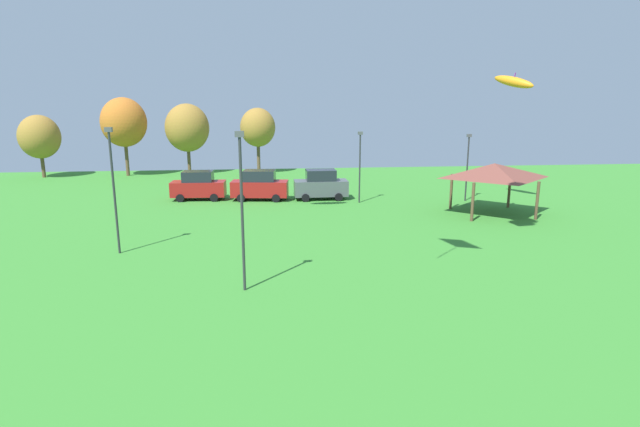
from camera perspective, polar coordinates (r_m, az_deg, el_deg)
kite_flying_2 at (r=40.66m, az=21.25°, el=13.86°), size 2.40×3.17×1.40m
parked_car_leftmost at (r=41.47m, az=-13.73°, el=3.10°), size 4.34×2.09×2.34m
parked_car_second_from_left at (r=40.45m, az=-6.91°, el=3.20°), size 4.68×2.40×2.43m
parked_car_third_from_left at (r=40.46m, az=0.09°, el=3.30°), size 4.33×2.04×2.43m
park_pavilion at (r=36.93m, az=19.27°, el=4.63°), size 5.82×5.14×3.60m
light_post_0 at (r=27.62m, az=-22.54°, el=3.12°), size 0.36×0.20×6.56m
light_post_1 at (r=41.31m, az=16.50°, el=5.56°), size 0.36×0.20×5.31m
light_post_2 at (r=39.00m, az=4.57°, el=5.82°), size 0.36×0.20×5.55m
light_post_3 at (r=20.58m, az=-8.93°, el=1.12°), size 0.36×0.20×6.67m
treeline_tree_0 at (r=59.55m, az=-29.41°, el=7.63°), size 4.07×4.07×6.46m
treeline_tree_1 at (r=57.03m, az=-21.51°, el=9.66°), size 4.68×4.68×8.23m
treeline_tree_2 at (r=56.84m, az=-14.94°, el=9.43°), size 4.71×4.71×7.58m
treeline_tree_3 at (r=55.77m, az=-7.13°, el=9.72°), size 3.84×3.84×7.12m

